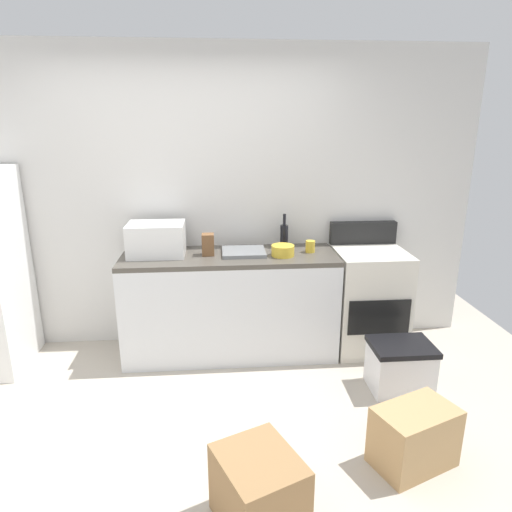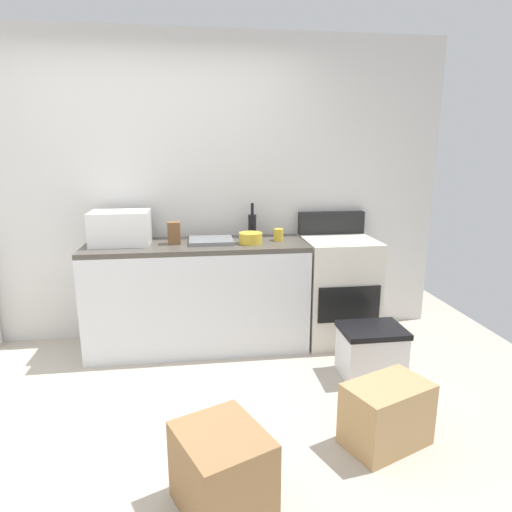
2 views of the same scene
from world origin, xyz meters
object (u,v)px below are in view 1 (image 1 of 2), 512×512
at_px(mixing_bowl, 283,251).
at_px(cardboard_box_large, 259,492).
at_px(wine_bottle, 284,235).
at_px(storage_bin, 400,366).
at_px(knife_block, 208,245).
at_px(microwave, 157,239).
at_px(stove_oven, 368,298).
at_px(cardboard_box_medium, 414,437).
at_px(coffee_mug, 310,246).

xyz_separation_m(mixing_bowl, cardboard_box_large, (-0.36, -1.75, -0.74)).
relative_size(wine_bottle, mixing_bowl, 1.58).
height_order(cardboard_box_large, storage_bin, cardboard_box_large).
distance_m(knife_block, cardboard_box_large, 2.01).
xyz_separation_m(microwave, cardboard_box_large, (0.69, -1.86, -0.83)).
distance_m(wine_bottle, knife_block, 0.69).
height_order(knife_block, storage_bin, knife_block).
distance_m(microwave, knife_block, 0.43).
bearing_deg(microwave, cardboard_box_large, -69.83).
bearing_deg(stove_oven, wine_bottle, 166.08).
relative_size(stove_oven, storage_bin, 2.39).
bearing_deg(wine_bottle, storage_bin, -48.81).
bearing_deg(cardboard_box_large, wine_bottle, 78.69).
bearing_deg(storage_bin, cardboard_box_medium, -105.89).
bearing_deg(stove_oven, mixing_bowl, -174.46).
distance_m(knife_block, cardboard_box_medium, 2.08).
xyz_separation_m(stove_oven, storage_bin, (0.04, -0.70, -0.27)).
bearing_deg(stove_oven, cardboard_box_large, -121.81).
height_order(cardboard_box_medium, storage_bin, storage_bin).
bearing_deg(microwave, stove_oven, -1.16).
distance_m(coffee_mug, knife_block, 0.86).
distance_m(wine_bottle, cardboard_box_large, 2.20).
bearing_deg(microwave, mixing_bowl, -6.17).
xyz_separation_m(coffee_mug, knife_block, (-0.86, -0.01, 0.04)).
relative_size(knife_block, mixing_bowl, 0.95).
distance_m(coffee_mug, cardboard_box_medium, 1.71).
bearing_deg(cardboard_box_medium, knife_block, 129.51).
xyz_separation_m(microwave, wine_bottle, (1.09, 0.14, -0.03)).
height_order(coffee_mug, mixing_bowl, coffee_mug).
distance_m(mixing_bowl, storage_bin, 1.28).
xyz_separation_m(stove_oven, mixing_bowl, (-0.78, -0.08, 0.48)).
bearing_deg(cardboard_box_large, knife_block, 98.13).
distance_m(coffee_mug, storage_bin, 1.19).
bearing_deg(cardboard_box_medium, cardboard_box_large, -159.80).
distance_m(cardboard_box_large, cardboard_box_medium, 1.02).
xyz_separation_m(knife_block, mixing_bowl, (0.62, -0.08, -0.04)).
relative_size(stove_oven, microwave, 2.39).
bearing_deg(wine_bottle, microwave, -172.42).
xyz_separation_m(stove_oven, knife_block, (-1.39, 0.00, 0.52)).
relative_size(knife_block, storage_bin, 0.39).
bearing_deg(knife_block, mixing_bowl, -7.04).
distance_m(stove_oven, knife_block, 1.49).
distance_m(stove_oven, storage_bin, 0.76).
xyz_separation_m(coffee_mug, mixing_bowl, (-0.25, -0.09, -0.00)).
height_order(mixing_bowl, storage_bin, mixing_bowl).
xyz_separation_m(cardboard_box_large, cardboard_box_medium, (0.96, 0.35, -0.02)).
bearing_deg(microwave, cardboard_box_medium, -42.66).
relative_size(mixing_bowl, cardboard_box_large, 0.44).
distance_m(stove_oven, cardboard_box_large, 2.17).
xyz_separation_m(wine_bottle, knife_block, (-0.66, -0.18, -0.02)).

